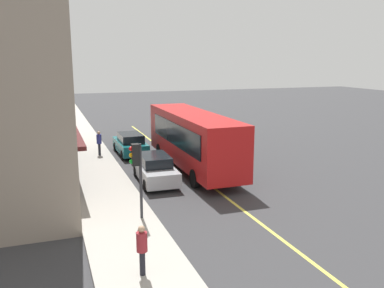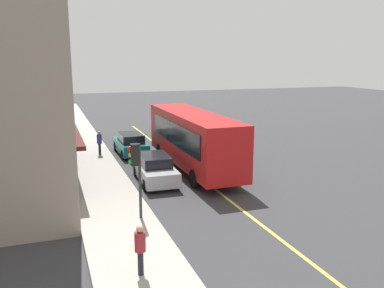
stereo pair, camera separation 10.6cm
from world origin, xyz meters
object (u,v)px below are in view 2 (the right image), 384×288
object	(u,v)px
traffic_light	(136,163)
pedestrian_at_corner	(99,141)
pedestrian_near_storefront	(140,246)
bus	(193,138)
car_silver	(155,169)
car_maroon	(183,129)
car_teal	(131,144)

from	to	relation	value
traffic_light	pedestrian_at_corner	size ratio (longest dim) A/B	1.91
pedestrian_at_corner	pedestrian_near_storefront	xyz separation A→B (m)	(-16.80, 0.83, -0.04)
bus	pedestrian_at_corner	distance (m)	7.22
traffic_light	pedestrian_near_storefront	distance (m)	4.86
car_silver	car_maroon	distance (m)	13.05
car_silver	car_teal	distance (m)	7.14
pedestrian_at_corner	bus	bearing A→B (deg)	-135.45
pedestrian_at_corner	car_maroon	bearing A→B (deg)	-57.89
traffic_light	pedestrian_at_corner	distance (m)	12.30
bus	pedestrian_near_storefront	size ratio (longest dim) A/B	6.86
bus	pedestrian_near_storefront	distance (m)	13.10
car_maroon	pedestrian_at_corner	bearing A→B (deg)	122.11
car_silver	pedestrian_at_corner	bearing A→B (deg)	17.12
bus	car_silver	size ratio (longest dim) A/B	2.56
bus	pedestrian_at_corner	world-z (taller)	bus
pedestrian_near_storefront	pedestrian_at_corner	bearing A→B (deg)	-2.81
car_teal	traffic_light	bearing A→B (deg)	170.07
car_silver	car_teal	size ratio (longest dim) A/B	1.01
pedestrian_near_storefront	car_maroon	bearing A→B (deg)	-21.49
car_teal	pedestrian_at_corner	bearing A→B (deg)	93.86
pedestrian_near_storefront	bus	bearing A→B (deg)	-26.61
car_silver	car_maroon	world-z (taller)	same
car_teal	pedestrian_at_corner	size ratio (longest dim) A/B	2.57
bus	car_silver	world-z (taller)	bus
pedestrian_near_storefront	traffic_light	bearing A→B (deg)	-10.63
car_silver	pedestrian_near_storefront	size ratio (longest dim) A/B	2.68
bus	traffic_light	bearing A→B (deg)	144.92
car_silver	pedestrian_at_corner	size ratio (longest dim) A/B	2.60
car_silver	pedestrian_at_corner	world-z (taller)	pedestrian_at_corner
bus	car_teal	size ratio (longest dim) A/B	2.58
bus	car_silver	xyz separation A→B (m)	(-1.88, 2.88, -1.24)
car_teal	pedestrian_at_corner	distance (m)	2.24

